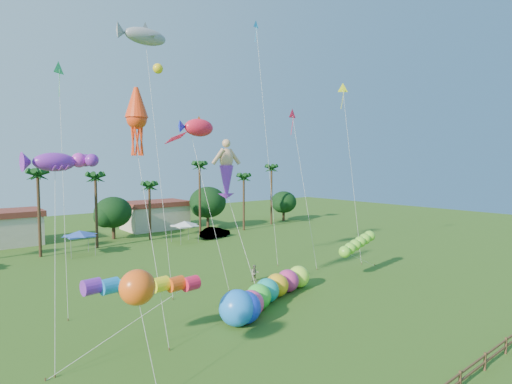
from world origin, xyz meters
TOP-DOWN VIEW (x-y plane):
  - ground at (0.00, 0.00)m, footprint 160.00×160.00m
  - tree_line at (3.57, 44.00)m, footprint 69.46×8.91m
  - buildings_row at (-3.09, 50.00)m, footprint 35.00×7.00m
  - tent_row at (-6.00, 36.33)m, footprint 31.00×4.00m
  - fence at (0.00, -6.00)m, footprint 36.12×0.12m
  - car_b at (13.34, 36.19)m, footprint 5.18×2.69m
  - spectator_b at (3.74, 14.75)m, footprint 0.93×0.83m
  - caterpillar_inflatable at (0.26, 9.07)m, footprint 12.10×6.01m
  - blue_ball at (-3.15, 7.37)m, footprint 2.28×2.28m
  - rainbow_tube at (-8.98, 7.70)m, footprint 10.24×1.28m
  - green_worm at (10.71, 9.60)m, footprint 10.15×2.99m
  - orange_ball_kite at (-12.12, 4.54)m, footprint 1.86×2.86m
  - merman_kite at (-0.62, 13.16)m, footprint 2.40×5.95m
  - fish_kite at (0.49, 19.34)m, footprint 4.84×7.10m
  - shark_kite at (-4.36, 20.37)m, footprint 5.49×7.24m
  - squid_kite at (-8.92, 11.84)m, footprint 1.82×5.83m
  - lobster_kite at (-14.15, 11.55)m, footprint 4.51×5.13m
  - delta_kite_red at (11.55, 17.71)m, footprint 1.37×4.20m
  - delta_kite_yellow at (17.22, 15.29)m, footprint 1.26×3.66m
  - delta_kite_green at (-12.06, 18.70)m, footprint 1.28×3.50m
  - delta_kite_blue at (9.35, 21.33)m, footprint 1.13×4.18m

SIDE VIEW (x-z plane):
  - ground at x=0.00m, z-range 0.00..0.00m
  - fence at x=0.00m, z-range 0.11..1.11m
  - spectator_b at x=3.74m, z-range 0.00..1.58m
  - car_b at x=13.34m, z-range 0.00..1.63m
  - caterpillar_inflatable at x=0.26m, z-range -0.20..2.32m
  - blue_ball at x=-3.15m, z-range 0.00..2.28m
  - buildings_row at x=-3.09m, z-range 0.00..4.00m
  - tent_row at x=-6.00m, z-range 2.45..3.05m
  - green_worm at x=10.71m, z-range 1.04..4.50m
  - rainbow_tube at x=-8.98m, z-range 1.55..5.60m
  - tree_line at x=3.57m, z-range -1.22..9.78m
  - orange_ball_kite at x=-12.12m, z-range 2.07..8.03m
  - merman_kite at x=-0.62m, z-range 4.02..16.87m
  - lobster_kite at x=-14.15m, z-range 5.26..17.39m
  - squid_kite at x=-8.92m, z-range 6.01..22.47m
  - fish_kite at x=0.49m, z-range 6.88..22.57m
  - delta_kite_red at x=11.55m, z-range 7.81..25.18m
  - delta_kite_green at x=-12.06m, z-range 8.56..27.51m
  - delta_kite_yellow at x=17.22m, z-range 9.32..29.82m
  - shark_kite at x=-4.36m, z-range 10.85..34.43m
  - delta_kite_blue at x=9.35m, z-range 12.38..39.82m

